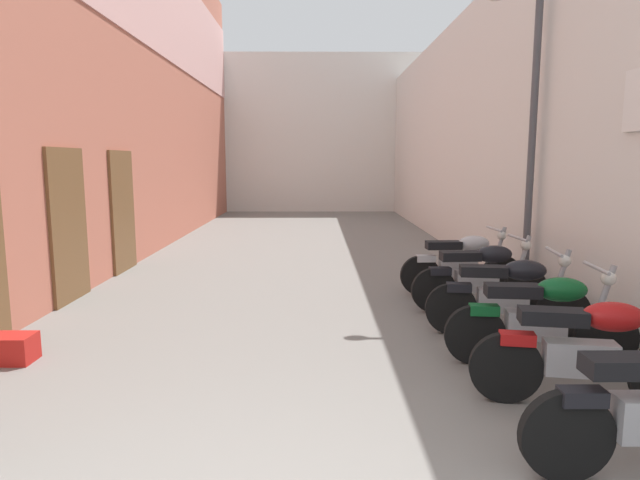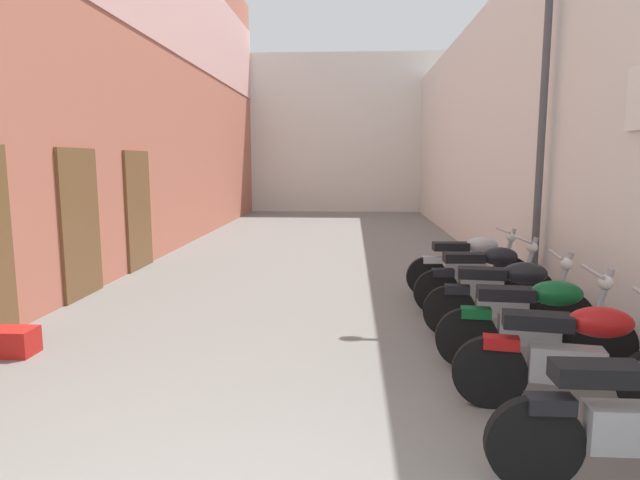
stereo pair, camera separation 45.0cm
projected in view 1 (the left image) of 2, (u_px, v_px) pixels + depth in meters
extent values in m
plane|color=slate|center=(305.00, 270.00, 10.07)|extent=(35.53, 35.53, 0.00)
cube|color=#B76651|center=(138.00, 69.00, 11.45)|extent=(0.40, 19.53, 7.89)
cube|color=brown|center=(68.00, 225.00, 7.74)|extent=(0.06, 1.10, 2.20)
cube|color=brown|center=(123.00, 211.00, 9.91)|extent=(0.06, 1.10, 2.20)
cube|color=silver|center=(471.00, 134.00, 11.70)|extent=(0.40, 19.53, 5.18)
cube|color=silver|center=(311.00, 135.00, 22.25)|extent=(9.72, 2.00, 6.18)
cylinder|color=black|center=(566.00, 436.00, 3.41)|extent=(0.60, 0.08, 0.60)
cube|color=black|center=(627.00, 366.00, 3.34)|extent=(0.52, 0.22, 0.12)
cube|color=black|center=(582.00, 397.00, 3.37)|extent=(0.28, 0.14, 0.10)
cylinder|color=black|center=(506.00, 368.00, 4.53)|extent=(0.60, 0.18, 0.60)
cube|color=#9E9EA3|center=(580.00, 358.00, 4.42)|extent=(0.59, 0.29, 0.28)
ellipsoid|color=#AD1414|center=(613.00, 317.00, 4.33)|extent=(0.52, 0.34, 0.24)
cube|color=black|center=(553.00, 316.00, 4.40)|extent=(0.55, 0.31, 0.12)
cube|color=#AD1414|center=(517.00, 338.00, 4.48)|extent=(0.30, 0.19, 0.10)
cylinder|color=black|center=(606.00, 339.00, 5.27)|extent=(0.61, 0.14, 0.60)
cylinder|color=black|center=(475.00, 335.00, 5.38)|extent=(0.61, 0.14, 0.60)
cube|color=#9E9EA3|center=(535.00, 325.00, 5.31)|extent=(0.58, 0.26, 0.28)
ellipsoid|color=#0F5123|center=(562.00, 290.00, 5.24)|extent=(0.50, 0.31, 0.24)
cube|color=black|center=(513.00, 291.00, 5.29)|extent=(0.54, 0.27, 0.12)
cylinder|color=#9E9EA3|center=(601.00, 304.00, 5.22)|extent=(0.25, 0.09, 0.77)
cylinder|color=#9E9EA3|center=(596.00, 268.00, 5.18)|extent=(0.10, 0.58, 0.04)
sphere|color=silver|center=(609.00, 278.00, 5.18)|extent=(0.14, 0.14, 0.14)
cube|color=#0F5123|center=(484.00, 310.00, 5.34)|extent=(0.29, 0.17, 0.10)
cylinder|color=black|center=(563.00, 313.00, 6.17)|extent=(0.61, 0.16, 0.60)
cylinder|color=black|center=(451.00, 309.00, 6.33)|extent=(0.61, 0.16, 0.60)
cube|color=#9E9EA3|center=(502.00, 300.00, 6.24)|extent=(0.58, 0.28, 0.28)
ellipsoid|color=black|center=(525.00, 270.00, 6.16)|extent=(0.51, 0.32, 0.24)
cube|color=black|center=(483.00, 271.00, 6.22)|extent=(0.55, 0.29, 0.12)
cylinder|color=#9E9EA3|center=(559.00, 282.00, 6.13)|extent=(0.25, 0.09, 0.77)
cylinder|color=#9E9EA3|center=(554.00, 252.00, 6.09)|extent=(0.12, 0.58, 0.04)
sphere|color=silver|center=(565.00, 261.00, 6.09)|extent=(0.14, 0.14, 0.14)
cube|color=black|center=(459.00, 287.00, 6.29)|extent=(0.30, 0.18, 0.10)
cylinder|color=black|center=(525.00, 289.00, 7.31)|extent=(0.60, 0.11, 0.60)
cylinder|color=black|center=(434.00, 290.00, 7.25)|extent=(0.60, 0.11, 0.60)
cube|color=#9E9EA3|center=(476.00, 281.00, 7.26)|extent=(0.57, 0.22, 0.28)
ellipsoid|color=black|center=(494.00, 254.00, 7.22)|extent=(0.49, 0.28, 0.24)
cube|color=black|center=(460.00, 256.00, 7.20)|extent=(0.53, 0.24, 0.12)
cylinder|color=#9E9EA3|center=(521.00, 264.00, 7.26)|extent=(0.25, 0.07, 0.77)
cylinder|color=#9E9EA3|center=(517.00, 238.00, 7.20)|extent=(0.06, 0.58, 0.04)
sphere|color=silver|center=(526.00, 245.00, 7.23)|extent=(0.14, 0.14, 0.14)
cube|color=black|center=(440.00, 271.00, 7.21)|extent=(0.29, 0.15, 0.10)
cylinder|color=black|center=(501.00, 274.00, 8.25)|extent=(0.60, 0.11, 0.60)
cylinder|color=black|center=(420.00, 275.00, 8.18)|extent=(0.60, 0.11, 0.60)
cube|color=#9E9EA3|center=(458.00, 267.00, 8.20)|extent=(0.57, 0.23, 0.28)
ellipsoid|color=#B7B7BC|center=(474.00, 244.00, 8.16)|extent=(0.49, 0.28, 0.24)
cube|color=black|center=(444.00, 245.00, 8.14)|extent=(0.53, 0.24, 0.12)
cylinder|color=#9E9EA3|center=(498.00, 252.00, 8.20)|extent=(0.25, 0.07, 0.77)
cylinder|color=#9E9EA3|center=(494.00, 229.00, 8.14)|extent=(0.06, 0.58, 0.04)
sphere|color=silver|center=(502.00, 235.00, 8.16)|extent=(0.14, 0.14, 0.14)
cube|color=#B7B7BC|center=(426.00, 258.00, 8.15)|extent=(0.29, 0.15, 0.10)
cube|color=red|center=(11.00, 349.00, 5.46)|extent=(0.44, 0.32, 0.28)
cylinder|color=#47474C|center=(532.00, 151.00, 7.52)|extent=(0.10, 0.10, 4.30)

